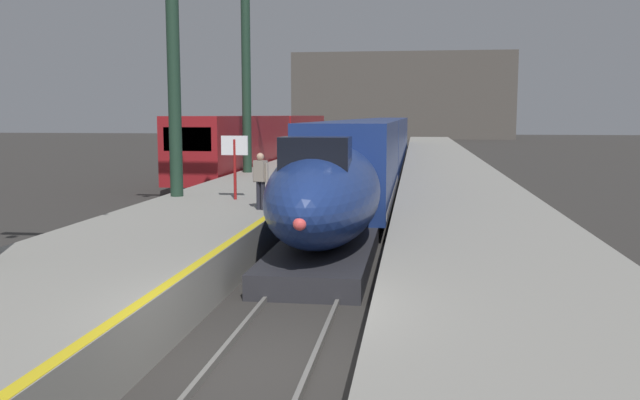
{
  "coord_description": "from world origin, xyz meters",
  "views": [
    {
      "loc": [
        2.26,
        -9.59,
        3.84
      ],
      "look_at": [
        0.0,
        6.57,
        1.8
      ],
      "focal_mm": 38.12,
      "sensor_mm": 36.0,
      "label": 1
    }
  ],
  "objects_px": {
    "station_column_mid": "(172,23)",
    "passenger_mid_platform": "(261,177)",
    "departure_info_board": "(235,154)",
    "passenger_near_edge": "(306,155)",
    "station_column_far": "(246,55)",
    "regional_train_adjacent": "(270,139)",
    "highspeed_train_main": "(377,147)",
    "rolling_suitcase": "(311,171)"
  },
  "relations": [
    {
      "from": "station_column_mid",
      "to": "passenger_mid_platform",
      "type": "height_order",
      "value": "station_column_mid"
    },
    {
      "from": "station_column_mid",
      "to": "departure_info_board",
      "type": "bearing_deg",
      "value": -15.06
    },
    {
      "from": "passenger_near_edge",
      "to": "passenger_mid_platform",
      "type": "height_order",
      "value": "same"
    },
    {
      "from": "passenger_near_edge",
      "to": "departure_info_board",
      "type": "xyz_separation_m",
      "value": [
        -1.04,
        -8.34,
        0.52
      ]
    },
    {
      "from": "station_column_mid",
      "to": "station_column_far",
      "type": "height_order",
      "value": "station_column_mid"
    },
    {
      "from": "regional_train_adjacent",
      "to": "highspeed_train_main",
      "type": "bearing_deg",
      "value": -40.15
    },
    {
      "from": "regional_train_adjacent",
      "to": "station_column_mid",
      "type": "distance_m",
      "value": 26.27
    },
    {
      "from": "regional_train_adjacent",
      "to": "passenger_near_edge",
      "type": "xyz_separation_m",
      "value": [
        5.48,
        -17.99,
        -0.09
      ]
    },
    {
      "from": "highspeed_train_main",
      "to": "passenger_mid_platform",
      "type": "xyz_separation_m",
      "value": [
        -2.24,
        -21.84,
        0.09
      ]
    },
    {
      "from": "passenger_near_edge",
      "to": "station_column_mid",
      "type": "bearing_deg",
      "value": -112.99
    },
    {
      "from": "highspeed_train_main",
      "to": "station_column_far",
      "type": "bearing_deg",
      "value": -123.67
    },
    {
      "from": "passenger_near_edge",
      "to": "passenger_mid_platform",
      "type": "relative_size",
      "value": 1.0
    },
    {
      "from": "station_column_far",
      "to": "regional_train_adjacent",
      "type": "bearing_deg",
      "value": 97.98
    },
    {
      "from": "highspeed_train_main",
      "to": "passenger_near_edge",
      "type": "height_order",
      "value": "highspeed_train_main"
    },
    {
      "from": "highspeed_train_main",
      "to": "station_column_mid",
      "type": "relative_size",
      "value": 5.86
    },
    {
      "from": "regional_train_adjacent",
      "to": "departure_info_board",
      "type": "relative_size",
      "value": 17.26
    },
    {
      "from": "rolling_suitcase",
      "to": "highspeed_train_main",
      "type": "bearing_deg",
      "value": 78.47
    },
    {
      "from": "passenger_mid_platform",
      "to": "rolling_suitcase",
      "type": "relative_size",
      "value": 1.72
    },
    {
      "from": "highspeed_train_main",
      "to": "station_column_far",
      "type": "relative_size",
      "value": 6.12
    },
    {
      "from": "regional_train_adjacent",
      "to": "departure_info_board",
      "type": "xyz_separation_m",
      "value": [
        4.45,
        -26.34,
        0.43
      ]
    },
    {
      "from": "departure_info_board",
      "to": "rolling_suitcase",
      "type": "bearing_deg",
      "value": 80.71
    },
    {
      "from": "rolling_suitcase",
      "to": "departure_info_board",
      "type": "xyz_separation_m",
      "value": [
        -1.31,
        -8.03,
        1.2
      ]
    },
    {
      "from": "passenger_mid_platform",
      "to": "highspeed_train_main",
      "type": "bearing_deg",
      "value": 84.13
    },
    {
      "from": "station_column_mid",
      "to": "departure_info_board",
      "type": "height_order",
      "value": "station_column_mid"
    },
    {
      "from": "regional_train_adjacent",
      "to": "departure_info_board",
      "type": "height_order",
      "value": "regional_train_adjacent"
    },
    {
      "from": "passenger_mid_platform",
      "to": "departure_info_board",
      "type": "height_order",
      "value": "departure_info_board"
    },
    {
      "from": "highspeed_train_main",
      "to": "departure_info_board",
      "type": "height_order",
      "value": "highspeed_train_main"
    },
    {
      "from": "passenger_near_edge",
      "to": "rolling_suitcase",
      "type": "xyz_separation_m",
      "value": [
        0.28,
        -0.32,
        -0.69
      ]
    },
    {
      "from": "regional_train_adjacent",
      "to": "passenger_near_edge",
      "type": "relative_size",
      "value": 21.66
    },
    {
      "from": "passenger_mid_platform",
      "to": "station_column_mid",
      "type": "bearing_deg",
      "value": 141.16
    },
    {
      "from": "station_column_far",
      "to": "departure_info_board",
      "type": "distance_m",
      "value": 11.65
    },
    {
      "from": "departure_info_board",
      "to": "passenger_mid_platform",
      "type": "bearing_deg",
      "value": -58.93
    },
    {
      "from": "highspeed_train_main",
      "to": "regional_train_adjacent",
      "type": "bearing_deg",
      "value": 139.85
    },
    {
      "from": "highspeed_train_main",
      "to": "station_column_mid",
      "type": "xyz_separation_m",
      "value": [
        -5.9,
        -18.9,
        4.98
      ]
    },
    {
      "from": "station_column_mid",
      "to": "departure_info_board",
      "type": "relative_size",
      "value": 4.65
    },
    {
      "from": "regional_train_adjacent",
      "to": "rolling_suitcase",
      "type": "distance_m",
      "value": 19.21
    },
    {
      "from": "highspeed_train_main",
      "to": "station_column_far",
      "type": "xyz_separation_m",
      "value": [
        -5.9,
        -8.86,
        4.77
      ]
    },
    {
      "from": "regional_train_adjacent",
      "to": "passenger_mid_platform",
      "type": "height_order",
      "value": "regional_train_adjacent"
    },
    {
      "from": "highspeed_train_main",
      "to": "rolling_suitcase",
      "type": "height_order",
      "value": "highspeed_train_main"
    },
    {
      "from": "highspeed_train_main",
      "to": "rolling_suitcase",
      "type": "xyz_separation_m",
      "value": [
        -2.34,
        -11.48,
        -0.6
      ]
    },
    {
      "from": "passenger_mid_platform",
      "to": "departure_info_board",
      "type": "relative_size",
      "value": 0.8
    },
    {
      "from": "rolling_suitcase",
      "to": "station_column_mid",
      "type": "bearing_deg",
      "value": -115.62
    }
  ]
}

